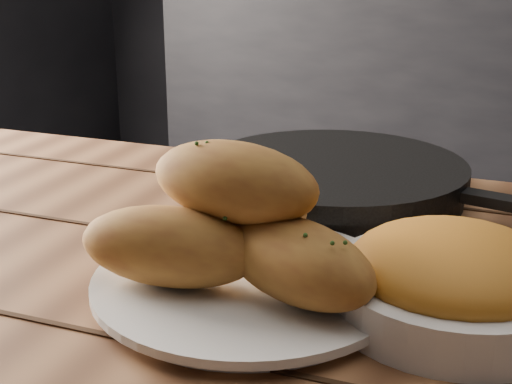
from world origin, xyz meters
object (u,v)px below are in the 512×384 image
Objects in this scene: bread_rolls at (240,226)px; skillet at (335,179)px; plate at (248,285)px; bowl at (453,279)px.

skillet is at bearing 88.10° from bread_rolls.
plate is 0.99× the size of bread_rolls.
bread_rolls is at bearing -149.04° from plate.
bowl is (0.17, -0.26, 0.01)m from skillet.
bread_rolls is 0.29m from skillet.
bread_rolls is (-0.01, -0.00, 0.06)m from plate.
bowl is (0.18, 0.03, -0.03)m from bread_rolls.
bowl reaches higher than skillet.
bread_rolls is 0.61× the size of skillet.
bread_rolls is 0.18m from bowl.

